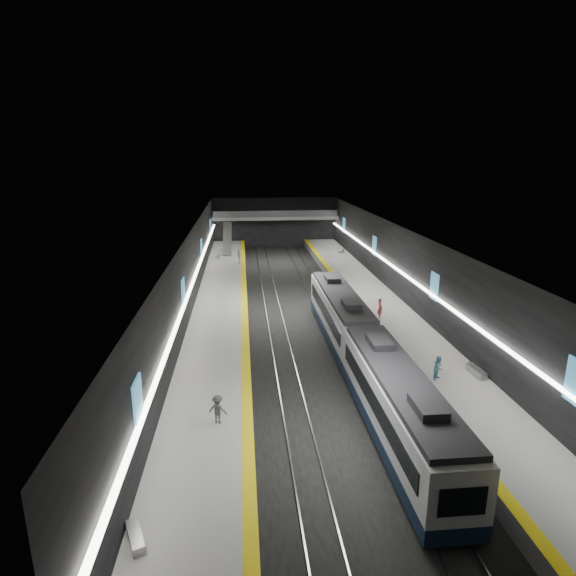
{
  "coord_description": "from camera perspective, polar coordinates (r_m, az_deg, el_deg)",
  "views": [
    {
      "loc": [
        -5.33,
        -43.87,
        14.67
      ],
      "look_at": [
        -1.02,
        0.9,
        2.2
      ],
      "focal_mm": 30.0,
      "sensor_mm": 36.0,
      "label": 1
    }
  ],
  "objects": [
    {
      "name": "tactile_strip_left",
      "position": [
        45.95,
        -5.21,
        -1.85
      ],
      "size": [
        0.6,
        70.0,
        0.02
      ],
      "primitive_type": "cube",
      "color": "yellow",
      "rests_on": "platform_left"
    },
    {
      "name": "passenger_right_a",
      "position": [
        42.28,
        10.85,
        -2.39
      ],
      "size": [
        0.51,
        0.7,
        1.77
      ],
      "primitive_type": "imported",
      "rotation": [
        0.0,
        0.0,
        1.71
      ],
      "color": "#B4434C",
      "rests_on": "platform_right"
    },
    {
      "name": "cove_light_left",
      "position": [
        45.42,
        -10.98,
        1.36
      ],
      "size": [
        0.25,
        68.6,
        0.12
      ],
      "primitive_type": "cube",
      "color": "white",
      "rests_on": "wall_left"
    },
    {
      "name": "bench_left_far",
      "position": [
        66.8,
        -8.29,
        3.72
      ],
      "size": [
        0.6,
        1.82,
        0.44
      ],
      "primitive_type": "cube",
      "rotation": [
        0.0,
        0.0,
        -0.06
      ],
      "color": "#99999E",
      "rests_on": "platform_left"
    },
    {
      "name": "passenger_right_b",
      "position": [
        32.04,
        17.43,
        -9.01
      ],
      "size": [
        0.94,
        0.94,
        1.54
      ],
      "primitive_type": "imported",
      "rotation": [
        0.0,
        0.0,
        0.77
      ],
      "color": "teal",
      "rests_on": "platform_right"
    },
    {
      "name": "bench_right_far",
      "position": [
        70.31,
        6.32,
        4.36
      ],
      "size": [
        1.1,
        1.73,
        0.41
      ],
      "primitive_type": "cube",
      "rotation": [
        0.0,
        0.0,
        -0.41
      ],
      "color": "#99999E",
      "rests_on": "platform_right"
    },
    {
      "name": "mezzanine_bridge",
      "position": [
        77.59,
        -1.53,
        8.36
      ],
      "size": [
        20.0,
        3.0,
        1.5
      ],
      "color": "gray",
      "rests_on": "wall_left"
    },
    {
      "name": "train",
      "position": [
        32.76,
        8.83,
        -7.08
      ],
      "size": [
        2.69,
        30.04,
        3.6
      ],
      "color": "#0D1C32",
      "rests_on": "ground"
    },
    {
      "name": "passenger_left_b",
      "position": [
        26.24,
        -8.32,
        -14.08
      ],
      "size": [
        1.16,
        0.9,
        1.58
      ],
      "primitive_type": "imported",
      "rotation": [
        0.0,
        0.0,
        2.8
      ],
      "color": "#47474F",
      "rests_on": "platform_left"
    },
    {
      "name": "tactile_strip_right",
      "position": [
        47.16,
        7.78,
        -1.48
      ],
      "size": [
        0.6,
        70.0,
        0.02
      ],
      "primitive_type": "cube",
      "color": "yellow",
      "rests_on": "platform_right"
    },
    {
      "name": "escalator",
      "position": [
        70.89,
        -7.21,
        5.82
      ],
      "size": [
        1.2,
        7.5,
        3.92
      ],
      "primitive_type": "cube",
      "rotation": [
        0.44,
        0.0,
        0.0
      ],
      "color": "#99999E",
      "rests_on": "platform_left"
    },
    {
      "name": "platform_right",
      "position": [
        47.86,
        10.32,
        -1.99
      ],
      "size": [
        5.0,
        70.0,
        1.0
      ],
      "primitive_type": "cube",
      "color": "slate",
      "rests_on": "ground"
    },
    {
      "name": "wall_back",
      "position": [
        79.77,
        -1.63,
        7.8
      ],
      "size": [
        20.0,
        0.04,
        8.0
      ],
      "primitive_type": "cube",
      "color": "black",
      "rests_on": "ground"
    },
    {
      "name": "rails",
      "position": [
        46.55,
        1.36,
        -2.8
      ],
      "size": [
        6.52,
        70.0,
        0.12
      ],
      "color": "gray",
      "rests_on": "ground"
    },
    {
      "name": "tile_surface_right",
      "position": [
        47.71,
        10.35,
        -1.4
      ],
      "size": [
        5.0,
        70.0,
        0.02
      ],
      "primitive_type": "cube",
      "color": "#9B9B97",
      "rests_on": "platform_right"
    },
    {
      "name": "bench_left_near",
      "position": [
        20.55,
        -17.65,
        -26.34
      ],
      "size": [
        1.01,
        1.67,
        0.4
      ],
      "primitive_type": "cube",
      "rotation": [
        0.0,
        0.0,
        0.37
      ],
      "color": "#99999E",
      "rests_on": "platform_left"
    },
    {
      "name": "wall_left",
      "position": [
        45.39,
        -11.24,
        1.6
      ],
      "size": [
        0.04,
        70.0,
        8.0
      ],
      "primitive_type": "cube",
      "color": "black",
      "rests_on": "ground"
    },
    {
      "name": "cove_light_right",
      "position": [
        47.67,
        13.18,
        1.9
      ],
      "size": [
        0.25,
        68.6,
        0.12
      ],
      "primitive_type": "cube",
      "color": "white",
      "rests_on": "wall_right"
    },
    {
      "name": "platform_left",
      "position": [
        46.16,
        -7.93,
        -2.54
      ],
      "size": [
        5.0,
        70.0,
        1.0
      ],
      "primitive_type": "cube",
      "color": "slate",
      "rests_on": "ground"
    },
    {
      "name": "ground",
      "position": [
        46.57,
        1.36,
        -2.87
      ],
      "size": [
        70.0,
        70.0,
        0.0
      ],
      "primitive_type": "plane",
      "color": "black",
      "rests_on": "ground"
    },
    {
      "name": "tile_surface_left",
      "position": [
        46.0,
        -7.95,
        -1.93
      ],
      "size": [
        5.0,
        70.0,
        0.02
      ],
      "primitive_type": "cube",
      "color": "#9B9B97",
      "rests_on": "platform_left"
    },
    {
      "name": "passenger_left_a",
      "position": [
        63.14,
        -5.85,
        3.76
      ],
      "size": [
        0.77,
        1.16,
        1.83
      ],
      "primitive_type": "imported",
      "rotation": [
        0.0,
        0.0,
        -1.24
      ],
      "color": "silver",
      "rests_on": "platform_left"
    },
    {
      "name": "wall_right",
      "position": [
        47.68,
        13.42,
        2.14
      ],
      "size": [
        0.04,
        70.0,
        8.0
      ],
      "primitive_type": "cube",
      "color": "black",
      "rests_on": "ground"
    },
    {
      "name": "bench_right_near",
      "position": [
        33.66,
        21.43,
        -9.2
      ],
      "size": [
        0.64,
        1.87,
        0.45
      ],
      "primitive_type": "cube",
      "rotation": [
        0.0,
        0.0,
        0.07
      ],
      "color": "#99999E",
      "rests_on": "platform_right"
    },
    {
      "name": "ceiling",
      "position": [
        44.7,
        1.43,
        6.91
      ],
      "size": [
        20.0,
        70.0,
        0.04
      ],
      "primitive_type": "cube",
      "rotation": [
        3.14,
        0.0,
        0.0
      ],
      "color": "beige",
      "rests_on": "wall_left"
    },
    {
      "name": "ad_posters",
      "position": [
        46.32,
        1.25,
        2.81
      ],
      "size": [
        19.94,
        53.5,
        2.2
      ],
      "color": "#4299C7",
      "rests_on": "wall_left"
    }
  ]
}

